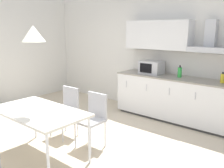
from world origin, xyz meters
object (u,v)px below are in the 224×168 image
Objects in this scene: bottle_green at (180,72)px; chair_far_right at (93,115)px; chair_far_left at (67,107)px; microwave at (151,67)px; dining_table at (39,113)px; bottle_yellow at (222,78)px; pendant_lamp at (33,34)px.

bottle_green is 2.10m from chair_far_right.
chair_far_left is (-1.18, -1.97, -0.49)m from bottle_green.
bottle_green is 2.35m from chair_far_left.
microwave is 1.99× the size of bottle_green.
bottle_green reaches higher than dining_table.
pendant_lamp is (-1.69, -2.76, 0.81)m from bottle_yellow.
dining_table is at bearing -112.54° from chair_far_right.
bottle_green is 3.00m from pendant_lamp.
bottle_green reaches higher than bottle_yellow.
microwave is 0.33× the size of dining_table.
microwave is at bearing -179.12° from bottle_yellow.
chair_far_left is at bearing 180.00° from chair_far_right.
bottle_yellow reaches higher than chair_far_left.
microwave is 0.65m from bottle_green.
chair_far_left is at bearing -105.38° from microwave.
dining_table is (-1.69, -2.76, -0.31)m from bottle_yellow.
bottle_yellow is at bearing 44.37° from chair_far_left.
pendant_lamp is at bearing -112.54° from chair_far_right.
chair_far_left is (-2.01, -1.97, -0.47)m from bottle_yellow.
chair_far_left is at bearing -120.99° from bottle_green.
chair_far_right is at bearing 67.46° from pendant_lamp.
microwave reaches higher than bottle_yellow.
bottle_yellow is 0.14× the size of dining_table.
microwave is 2.09m from chair_far_left.
pendant_lamp is (-0.33, -0.79, 1.28)m from chair_far_right.
pendant_lamp reaches higher than chair_far_left.
dining_table is 1.13m from pendant_lamp.
dining_table is (-0.21, -2.74, -0.37)m from microwave.
pendant_lamp is at bearing 180.00° from dining_table.
bottle_green is 1.22× the size of bottle_yellow.
microwave reaches higher than bottle_green.
chair_far_right reaches higher than dining_table.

